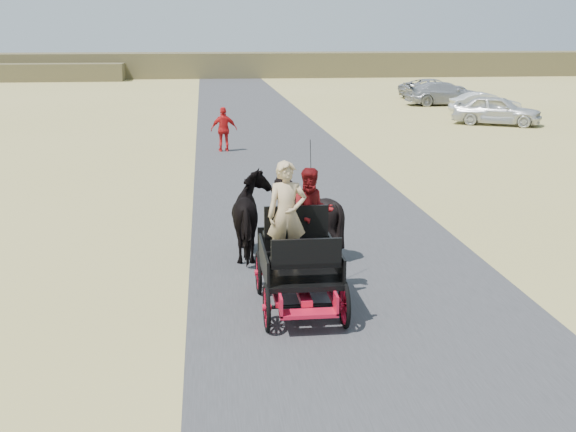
{
  "coord_description": "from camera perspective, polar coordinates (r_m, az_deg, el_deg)",
  "views": [
    {
      "loc": [
        -2.62,
        -12.46,
        4.58
      ],
      "look_at": [
        -1.11,
        0.56,
        1.2
      ],
      "focal_mm": 45.0,
      "sensor_mm": 36.0,
      "label": 1
    }
  ],
  "objects": [
    {
      "name": "horse_right",
      "position": [
        15.04,
        1.47,
        0.09
      ],
      "size": [
        1.37,
        1.54,
        1.7
      ],
      "primitive_type": "imported",
      "rotation": [
        0.0,
        0.0,
        3.14
      ],
      "color": "black",
      "rests_on": "ground"
    },
    {
      "name": "car_a",
      "position": [
        37.69,
        16.19,
        8.03
      ],
      "size": [
        4.58,
        3.6,
        1.46
      ],
      "primitive_type": "imported",
      "rotation": [
        0.0,
        0.0,
        1.06
      ],
      "color": "silver",
      "rests_on": "ground"
    },
    {
      "name": "driver_man",
      "position": [
        11.92,
        -0.1,
        0.08
      ],
      "size": [
        0.66,
        0.43,
        1.8
      ],
      "primitive_type": "imported",
      "color": "tan",
      "rests_on": "carriage"
    },
    {
      "name": "passenger_woman",
      "position": [
        12.54,
        1.89,
        0.27
      ],
      "size": [
        0.77,
        0.6,
        1.58
      ],
      "primitive_type": "imported",
      "color": "#660C0F",
      "rests_on": "carriage"
    },
    {
      "name": "car_b",
      "position": [
        41.82,
        15.32,
        8.53
      ],
      "size": [
        3.84,
        1.44,
        1.25
      ],
      "primitive_type": "imported",
      "rotation": [
        0.0,
        0.0,
        1.54
      ],
      "color": "silver",
      "rests_on": "ground"
    },
    {
      "name": "ridge_far",
      "position": [
        74.58,
        -4.68,
        11.82
      ],
      "size": [
        140.0,
        6.0,
        2.4
      ],
      "primitive_type": "cube",
      "color": "brown",
      "rests_on": "ground"
    },
    {
      "name": "ground",
      "position": [
        13.53,
        4.97,
        -5.38
      ],
      "size": [
        140.0,
        140.0,
        0.0
      ],
      "primitive_type": "plane",
      "color": "tan"
    },
    {
      "name": "pedestrian",
      "position": [
        28.21,
        -5.08,
        6.83
      ],
      "size": [
        1.04,
        0.49,
        1.73
      ],
      "primitive_type": "imported",
      "rotation": [
        0.0,
        0.0,
        3.21
      ],
      "color": "red",
      "rests_on": "ground"
    },
    {
      "name": "car_d",
      "position": [
        51.8,
        11.46,
        9.85
      ],
      "size": [
        5.04,
        2.8,
        1.33
      ],
      "primitive_type": "imported",
      "rotation": [
        0.0,
        0.0,
        1.7
      ],
      "color": "#B2B2B7",
      "rests_on": "ground"
    },
    {
      "name": "carriage",
      "position": [
        12.27,
        0.86,
        -5.66
      ],
      "size": [
        1.3,
        2.4,
        0.72
      ],
      "primitive_type": null,
      "color": "black",
      "rests_on": "ground"
    },
    {
      "name": "road",
      "position": [
        13.53,
        4.97,
        -5.36
      ],
      "size": [
        6.0,
        140.0,
        0.01
      ],
      "primitive_type": "cube",
      "color": "#38383A",
      "rests_on": "ground"
    },
    {
      "name": "car_c",
      "position": [
        47.05,
        12.29,
        9.44
      ],
      "size": [
        4.99,
        2.03,
        1.45
      ],
      "primitive_type": "imported",
      "rotation": [
        0.0,
        0.0,
        1.57
      ],
      "color": "#B2B2B7",
      "rests_on": "ground"
    },
    {
      "name": "horse_left",
      "position": [
        14.93,
        -2.72,
        -0.04
      ],
      "size": [
        0.91,
        2.01,
        1.7
      ],
      "primitive_type": "imported",
      "rotation": [
        0.0,
        0.0,
        3.14
      ],
      "color": "black",
      "rests_on": "ground"
    }
  ]
}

